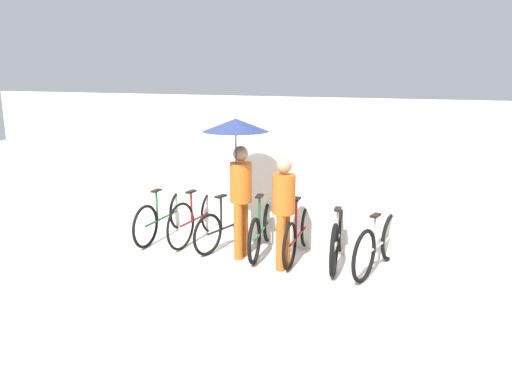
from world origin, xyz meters
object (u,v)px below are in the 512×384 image
parked_bicycle_1 (198,217)px  parked_bicycle_3 (262,229)px  parked_bicycle_4 (299,234)px  parked_bicycle_6 (379,244)px  pedestrian_leading (238,152)px  pedestrian_center (284,205)px  parked_bicycle_5 (338,237)px  parked_bicycle_0 (164,216)px  parked_bicycle_2 (229,225)px

parked_bicycle_1 → parked_bicycle_3: (1.18, -0.07, -0.03)m
parked_bicycle_4 → parked_bicycle_6: size_ratio=1.01×
parked_bicycle_4 → pedestrian_leading: size_ratio=0.82×
parked_bicycle_3 → pedestrian_center: 0.92m
parked_bicycle_1 → parked_bicycle_5: parked_bicycle_1 is taller
parked_bicycle_1 → parked_bicycle_6: (2.96, -0.10, -0.02)m
parked_bicycle_0 → parked_bicycle_4: 2.37m
parked_bicycle_3 → pedestrian_leading: 1.33m
parked_bicycle_1 → parked_bicycle_4: parked_bicycle_1 is taller
parked_bicycle_5 → parked_bicycle_6: size_ratio=1.04×
parked_bicycle_5 → pedestrian_leading: size_ratio=0.84×
parked_bicycle_6 → pedestrian_leading: (-1.97, -0.41, 1.23)m
parked_bicycle_4 → parked_bicycle_5: bearing=-94.1°
parked_bicycle_5 → pedestrian_leading: pedestrian_leading is taller
parked_bicycle_2 → pedestrian_leading: (0.39, -0.46, 1.26)m
parked_bicycle_2 → parked_bicycle_4: size_ratio=0.94×
parked_bicycle_0 → parked_bicycle_6: parked_bicycle_6 is taller
parked_bicycle_0 → parked_bicycle_1: bearing=-82.7°
parked_bicycle_4 → parked_bicycle_2: bearing=84.6°
parked_bicycle_0 → parked_bicycle_3: size_ratio=1.05×
parked_bicycle_0 → pedestrian_center: pedestrian_center is taller
parked_bicycle_3 → parked_bicycle_6: parked_bicycle_3 is taller
parked_bicycle_2 → parked_bicycle_6: (2.37, -0.05, 0.02)m
parked_bicycle_1 → parked_bicycle_5: 2.37m
parked_bicycle_3 → parked_bicycle_2: bearing=77.0°
parked_bicycle_5 → pedestrian_center: pedestrian_center is taller
parked_bicycle_1 → pedestrian_leading: pedestrian_leading is taller
parked_bicycle_1 → parked_bicycle_3: size_ratio=1.04×
parked_bicycle_1 → parked_bicycle_4: (1.77, -0.06, -0.03)m
parked_bicycle_2 → pedestrian_center: bearing=-103.4°
parked_bicycle_2 → pedestrian_leading: bearing=-127.7°
parked_bicycle_2 → parked_bicycle_6: 2.37m
parked_bicycle_2 → parked_bicycle_3: 0.59m
parked_bicycle_3 → pedestrian_leading: (-0.19, -0.44, 1.24)m
parked_bicycle_4 → pedestrian_leading: pedestrian_leading is taller
parked_bicycle_6 → parked_bicycle_2: bearing=100.0°
pedestrian_center → parked_bicycle_0: bearing=-9.4°
parked_bicycle_2 → parked_bicycle_3: bearing=-80.8°
parked_bicycle_1 → parked_bicycle_2: bearing=-93.5°
parked_bicycle_2 → parked_bicycle_3: (0.59, -0.02, 0.01)m
parked_bicycle_3 → pedestrian_center: (0.54, -0.50, 0.56)m
parked_bicycle_0 → parked_bicycle_1: parked_bicycle_1 is taller
parked_bicycle_4 → parked_bicycle_3: bearing=86.4°
parked_bicycle_6 → parked_bicycle_5: bearing=96.5°
parked_bicycle_3 → parked_bicycle_4: parked_bicycle_3 is taller
pedestrian_center → parked_bicycle_1: bearing=-16.3°
parked_bicycle_2 → parked_bicycle_5: size_ratio=0.92×
parked_bicycle_3 → pedestrian_leading: size_ratio=0.81×
parked_bicycle_6 → parked_bicycle_4: bearing=99.3°
parked_bicycle_2 → pedestrian_center: pedestrian_center is taller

